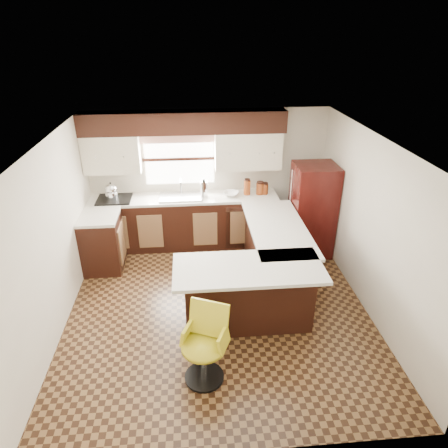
{
  "coord_description": "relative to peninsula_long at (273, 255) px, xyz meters",
  "views": [
    {
      "loc": [
        -0.33,
        -4.6,
        3.66
      ],
      "look_at": [
        0.13,
        0.45,
        1.11
      ],
      "focal_mm": 32.0,
      "sensor_mm": 36.0,
      "label": 1
    }
  ],
  "objects": [
    {
      "name": "floor",
      "position": [
        -0.9,
        -0.62,
        -0.45
      ],
      "size": [
        4.4,
        4.4,
        0.0
      ],
      "primitive_type": "plane",
      "color": "#49301A",
      "rests_on": "ground"
    },
    {
      "name": "ceiling",
      "position": [
        -0.9,
        -0.62,
        1.95
      ],
      "size": [
        4.4,
        4.4,
        0.0
      ],
      "primitive_type": "plane",
      "rotation": [
        3.14,
        0.0,
        0.0
      ],
      "color": "silver",
      "rests_on": "wall_back"
    },
    {
      "name": "wall_back",
      "position": [
        -0.9,
        1.58,
        0.75
      ],
      "size": [
        4.4,
        0.0,
        4.4
      ],
      "primitive_type": "plane",
      "rotation": [
        1.57,
        0.0,
        0.0
      ],
      "color": "beige",
      "rests_on": "floor"
    },
    {
      "name": "wall_front",
      "position": [
        -0.9,
        -2.83,
        0.75
      ],
      "size": [
        4.4,
        0.0,
        4.4
      ],
      "primitive_type": "plane",
      "rotation": [
        -1.57,
        0.0,
        0.0
      ],
      "color": "beige",
      "rests_on": "floor"
    },
    {
      "name": "wall_left",
      "position": [
        -3.0,
        -0.62,
        0.75
      ],
      "size": [
        0.0,
        4.4,
        4.4
      ],
      "primitive_type": "plane",
      "rotation": [
        1.57,
        0.0,
        1.57
      ],
      "color": "beige",
      "rests_on": "floor"
    },
    {
      "name": "wall_right",
      "position": [
        1.2,
        -0.62,
        0.75
      ],
      "size": [
        0.0,
        4.4,
        4.4
      ],
      "primitive_type": "plane",
      "rotation": [
        1.57,
        0.0,
        -1.57
      ],
      "color": "beige",
      "rests_on": "floor"
    },
    {
      "name": "base_cab_back",
      "position": [
        -1.35,
        1.28,
        0.0
      ],
      "size": [
        3.3,
        0.6,
        0.9
      ],
      "primitive_type": "cube",
      "color": "black",
      "rests_on": "floor"
    },
    {
      "name": "base_cab_left",
      "position": [
        -2.7,
        0.62,
        0.0
      ],
      "size": [
        0.6,
        0.7,
        0.9
      ],
      "primitive_type": "cube",
      "color": "black",
      "rests_on": "floor"
    },
    {
      "name": "counter_back",
      "position": [
        -1.35,
        1.28,
        0.47
      ],
      "size": [
        3.3,
        0.6,
        0.04
      ],
      "primitive_type": "cube",
      "color": "silver",
      "rests_on": "base_cab_back"
    },
    {
      "name": "counter_left",
      "position": [
        -2.7,
        0.62,
        0.47
      ],
      "size": [
        0.6,
        0.7,
        0.04
      ],
      "primitive_type": "cube",
      "color": "silver",
      "rests_on": "base_cab_left"
    },
    {
      "name": "soffit",
      "position": [
        -1.3,
        1.4,
        1.77
      ],
      "size": [
        3.4,
        0.35,
        0.36
      ],
      "primitive_type": "cube",
      "color": "black",
      "rests_on": "wall_back"
    },
    {
      "name": "upper_cab_left",
      "position": [
        -2.52,
        1.4,
        1.27
      ],
      "size": [
        0.94,
        0.35,
        0.64
      ],
      "primitive_type": "cube",
      "color": "beige",
      "rests_on": "wall_back"
    },
    {
      "name": "upper_cab_right",
      "position": [
        -0.22,
        1.4,
        1.27
      ],
      "size": [
        1.14,
        0.35,
        0.64
      ],
      "primitive_type": "cube",
      "color": "beige",
      "rests_on": "wall_back"
    },
    {
      "name": "window_pane",
      "position": [
        -1.4,
        1.56,
        1.1
      ],
      "size": [
        1.2,
        0.02,
        0.9
      ],
      "primitive_type": "cube",
      "color": "white",
      "rests_on": "wall_back"
    },
    {
      "name": "valance",
      "position": [
        -1.4,
        1.52,
        1.49
      ],
      "size": [
        1.3,
        0.06,
        0.18
      ],
      "primitive_type": "cube",
      "color": "#D19B93",
      "rests_on": "wall_back"
    },
    {
      "name": "sink",
      "position": [
        -1.4,
        1.25,
        0.51
      ],
      "size": [
        0.75,
        0.45,
        0.03
      ],
      "primitive_type": "cube",
      "color": "#B2B2B7",
      "rests_on": "counter_back"
    },
    {
      "name": "dishwasher",
      "position": [
        -0.35,
        0.99,
        -0.02
      ],
      "size": [
        0.58,
        0.03,
        0.78
      ],
      "primitive_type": "cube",
      "color": "black",
      "rests_on": "floor"
    },
    {
      "name": "cooktop",
      "position": [
        -2.55,
        1.25,
        0.51
      ],
      "size": [
        0.58,
        0.5,
        0.02
      ],
      "primitive_type": "cube",
      "color": "black",
      "rests_on": "counter_back"
    },
    {
      "name": "peninsula_long",
      "position": [
        0.0,
        0.0,
        0.0
      ],
      "size": [
        0.6,
        1.95,
        0.9
      ],
      "primitive_type": "cube",
      "color": "black",
      "rests_on": "floor"
    },
    {
      "name": "peninsula_return",
      "position": [
        -0.53,
        -0.97,
        0.0
      ],
      "size": [
        1.65,
        0.6,
        0.9
      ],
      "primitive_type": "cube",
      "color": "black",
      "rests_on": "floor"
    },
    {
      "name": "counter_pen_long",
      "position": [
        0.05,
        0.0,
        0.47
      ],
      "size": [
        0.84,
        1.95,
        0.04
      ],
      "primitive_type": "cube",
      "color": "silver",
      "rests_on": "peninsula_long"
    },
    {
      "name": "counter_pen_return",
      "position": [
        -0.55,
        -1.06,
        0.47
      ],
      "size": [
        1.89,
        0.84,
        0.04
      ],
      "primitive_type": "cube",
      "color": "silver",
      "rests_on": "peninsula_return"
    },
    {
      "name": "refrigerator",
      "position": [
        0.83,
        0.82,
        0.36
      ],
      "size": [
        0.69,
        0.66,
        1.61
      ],
      "primitive_type": "cube",
      "color": "#360B08",
      "rests_on": "floor"
    },
    {
      "name": "bar_chair",
      "position": [
        -1.16,
        -1.9,
        0.02
      ],
      "size": [
        0.66,
        0.66,
        0.93
      ],
      "primitive_type": null,
      "rotation": [
        0.0,
        0.0,
        -0.41
      ],
      "color": "gold",
      "rests_on": "floor"
    },
    {
      "name": "kettle",
      "position": [
        -2.58,
        1.26,
        0.67
      ],
      "size": [
        0.22,
        0.22,
        0.3
      ],
      "primitive_type": null,
      "color": "silver",
      "rests_on": "cooktop"
    },
    {
      "name": "percolator",
      "position": [
        -0.99,
        1.28,
        0.63
      ],
      "size": [
        0.13,
        0.13,
        0.28
      ],
      "primitive_type": "cylinder",
      "color": "silver",
      "rests_on": "counter_back"
    },
    {
      "name": "mixing_bowl",
      "position": [
        -0.52,
        1.28,
        0.53
      ],
      "size": [
        0.34,
        0.34,
        0.07
      ],
      "primitive_type": "imported",
      "rotation": [
        0.0,
        0.0,
        -0.33
      ],
      "color": "white",
      "rests_on": "counter_back"
    },
    {
      "name": "canister_large",
      "position": [
        -0.23,
        1.3,
        0.63
      ],
      "size": [
        0.12,
        0.12,
        0.26
      ],
      "primitive_type": "cylinder",
      "color": "maroon",
      "rests_on": "counter_back"
    },
    {
      "name": "canister_med",
      "position": [
        0.0,
        1.3,
        0.6
      ],
      "size": [
        0.14,
        0.14,
        0.2
      ],
      "primitive_type": "cylinder",
      "color": "maroon",
      "rests_on": "counter_back"
    },
    {
      "name": "canister_small",
      "position": [
        0.09,
        1.3,
        0.59
      ],
      "size": [
        0.12,
        0.12,
        0.18
      ],
      "primitive_type": "cylinder",
      "color": "maroon",
      "rests_on": "counter_back"
    }
  ]
}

